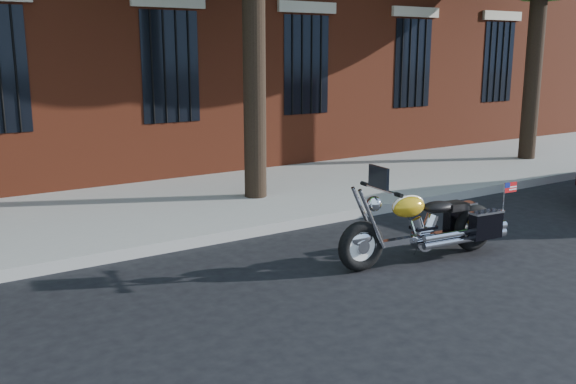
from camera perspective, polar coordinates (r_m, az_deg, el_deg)
ground at (r=8.02m, az=4.61°, el=-5.73°), size 120.00×120.00×0.00m
curb at (r=9.08m, az=-0.74°, el=-3.01°), size 40.00×0.16×0.15m
sidewalk at (r=10.66m, az=-6.18°, el=-0.74°), size 40.00×3.60×0.15m
motorcycle at (r=7.96m, az=12.40°, el=-3.05°), size 2.37×0.83×1.21m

